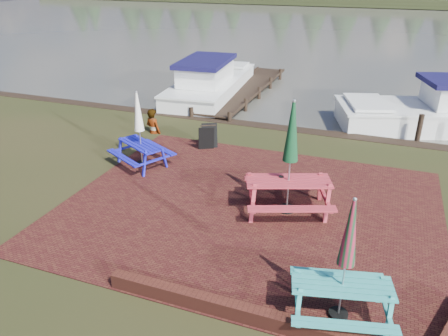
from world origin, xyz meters
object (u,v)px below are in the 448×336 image
person (152,109)px  picnic_table_red (289,175)px  chalkboard (208,137)px  picnic_table_teal (343,279)px  picnic_table_blue (140,140)px  boat_jetty (210,85)px  jetty (245,90)px

person → picnic_table_red: bearing=163.3°
chalkboard → picnic_table_teal: bearing=-80.2°
picnic_table_blue → boat_jetty: bearing=125.8°
picnic_table_teal → picnic_table_blue: size_ratio=1.03×
picnic_table_blue → boat_jetty: 8.14m
chalkboard → jetty: chalkboard is taller
picnic_table_teal → picnic_table_red: size_ratio=0.83×
boat_jetty → person: (0.04, -5.50, 0.44)m
picnic_table_teal → chalkboard: (-4.95, 6.16, -0.38)m
picnic_table_blue → boat_jetty: (-1.07, 8.06, -0.35)m
chalkboard → jetty: (-1.08, 7.08, -0.31)m
chalkboard → person: 2.56m
chalkboard → boat_jetty: (-2.45, 6.21, 0.01)m
picnic_table_teal → boat_jetty: bearing=107.6°
picnic_table_teal → jetty: size_ratio=0.25×
picnic_table_blue → person: picnic_table_blue is taller
picnic_table_red → jetty: 11.02m
picnic_table_teal → picnic_table_blue: 7.66m
picnic_table_blue → person: (-1.04, 2.56, 0.08)m
picnic_table_teal → chalkboard: size_ratio=2.82×
picnic_table_teal → person: (-7.37, 6.87, 0.06)m
picnic_table_red → picnic_table_blue: (-4.69, 1.14, -0.19)m
chalkboard → person: bearing=134.6°
jetty → person: person is taller
picnic_table_teal → picnic_table_blue: picnic_table_teal is taller
boat_jetty → jetty: bearing=27.4°
boat_jetty → person: size_ratio=4.31×
picnic_table_blue → boat_jetty: size_ratio=0.30×
picnic_table_teal → jetty: (-6.03, 13.24, -0.69)m
jetty → picnic_table_teal: bearing=-65.5°
picnic_table_blue → jetty: 8.96m
picnic_table_red → chalkboard: bearing=117.4°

